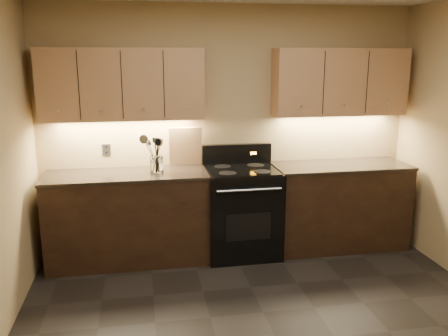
# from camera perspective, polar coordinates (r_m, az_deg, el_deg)

# --- Properties ---
(wall_back) EXTENTS (4.00, 0.04, 2.60)m
(wall_back) POSITION_cam_1_polar(r_m,az_deg,el_deg) (5.14, 0.58, 4.69)
(wall_back) COLOR tan
(wall_back) RESTS_ON ground
(counter_left) EXTENTS (1.62, 0.62, 0.93)m
(counter_left) POSITION_cam_1_polar(r_m,az_deg,el_deg) (4.96, -11.43, -5.84)
(counter_left) COLOR black
(counter_left) RESTS_ON ground
(counter_right) EXTENTS (1.46, 0.62, 0.93)m
(counter_right) POSITION_cam_1_polar(r_m,az_deg,el_deg) (5.40, 13.61, -4.38)
(counter_right) COLOR black
(counter_right) RESTS_ON ground
(stove) EXTENTS (0.76, 0.68, 1.14)m
(stove) POSITION_cam_1_polar(r_m,az_deg,el_deg) (5.04, 2.13, -5.10)
(stove) COLOR black
(stove) RESTS_ON ground
(upper_cab_left) EXTENTS (1.60, 0.30, 0.70)m
(upper_cab_left) POSITION_cam_1_polar(r_m,az_deg,el_deg) (4.85, -12.14, 9.82)
(upper_cab_left) COLOR #A57F52
(upper_cab_left) RESTS_ON wall_back
(upper_cab_right) EXTENTS (1.44, 0.30, 0.70)m
(upper_cab_right) POSITION_cam_1_polar(r_m,az_deg,el_deg) (5.29, 13.76, 10.01)
(upper_cab_right) COLOR #A57F52
(upper_cab_right) RESTS_ON wall_back
(outlet_plate) EXTENTS (0.08, 0.01, 0.12)m
(outlet_plate) POSITION_cam_1_polar(r_m,az_deg,el_deg) (5.09, -13.96, 2.14)
(outlet_plate) COLOR #B2B5BA
(outlet_plate) RESTS_ON wall_back
(utensil_crock) EXTENTS (0.15, 0.15, 0.17)m
(utensil_crock) POSITION_cam_1_polar(r_m,az_deg,el_deg) (4.80, -8.10, 0.37)
(utensil_crock) COLOR white
(utensil_crock) RESTS_ON counter_left
(cutting_board) EXTENTS (0.35, 0.15, 0.42)m
(cutting_board) POSITION_cam_1_polar(r_m,az_deg,el_deg) (5.03, -4.67, 2.61)
(cutting_board) COLOR tan
(cutting_board) RESTS_ON counter_left
(wooden_spoon) EXTENTS (0.14, 0.07, 0.34)m
(wooden_spoon) POSITION_cam_1_polar(r_m,az_deg,el_deg) (4.78, -8.53, 1.57)
(wooden_spoon) COLOR tan
(wooden_spoon) RESTS_ON utensil_crock
(black_spoon) EXTENTS (0.08, 0.16, 0.36)m
(black_spoon) POSITION_cam_1_polar(r_m,az_deg,el_deg) (4.79, -8.20, 1.76)
(black_spoon) COLOR black
(black_spoon) RESTS_ON utensil_crock
(black_turner) EXTENTS (0.13, 0.20, 0.36)m
(black_turner) POSITION_cam_1_polar(r_m,az_deg,el_deg) (4.75, -7.92, 1.66)
(black_turner) COLOR black
(black_turner) RESTS_ON utensil_crock
(steel_spatula) EXTENTS (0.20, 0.14, 0.35)m
(steel_spatula) POSITION_cam_1_polar(r_m,az_deg,el_deg) (4.79, -7.95, 1.64)
(steel_spatula) COLOR silver
(steel_spatula) RESTS_ON utensil_crock
(steel_skimmer) EXTENTS (0.25, 0.12, 0.39)m
(steel_skimmer) POSITION_cam_1_polar(r_m,az_deg,el_deg) (4.78, -7.79, 1.88)
(steel_skimmer) COLOR silver
(steel_skimmer) RESTS_ON utensil_crock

